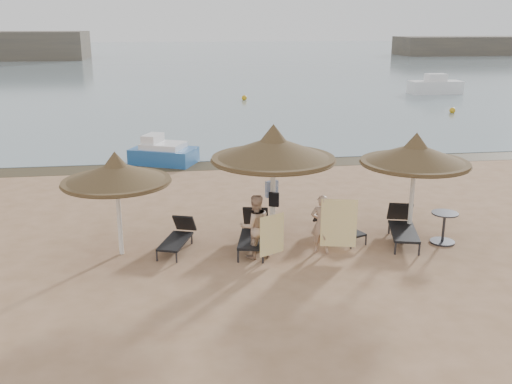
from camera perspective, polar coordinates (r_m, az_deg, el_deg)
The scene contains 21 objects.
ground at distance 13.76m, azimuth 1.29°, elevation -6.64°, with size 160.00×160.00×0.00m, color tan.
sea at distance 92.64m, azimuth -6.89°, elevation 13.23°, with size 200.00×140.00×0.03m, color gray.
wet_sand_strip at distance 22.62m, azimuth -2.54°, elevation 2.76°, with size 200.00×1.60×0.01m, color #483C23.
far_shore at distance 93.21m, azimuth -23.02°, elevation 13.88°, with size 150.00×54.80×12.00m.
palapa_left at distance 13.74m, azimuth -13.83°, elevation 1.84°, with size 2.58×2.58×2.56m.
palapa_center at distance 13.99m, azimuth 1.74°, elevation 4.30°, with size 3.10×3.10×3.07m.
palapa_right at distance 15.05m, azimuth 15.64°, elevation 3.64°, with size 2.80×2.80×2.77m.
lounger_far_left at distance 14.35m, azimuth -7.80°, elevation -4.38°, with size 1.03×1.70×0.72m.
lounger_near_left at distance 14.33m, azimuth -0.22°, elevation -3.96°, with size 1.04×2.04×0.87m.
lounger_near_right at distance 15.15m, azimuth 8.11°, elevation -3.24°, with size 1.11×1.69×0.72m.
lounger_far_right at distance 15.23m, azimuth 14.44°, elevation -3.29°, with size 1.08×1.99×0.85m.
side_table at distance 15.32m, azimuth 18.24°, elevation -3.50°, with size 0.67×0.67×0.81m.
person_left at distance 13.50m, azimuth -0.09°, elevation -2.96°, with size 0.83×0.54×1.81m, color tan.
person_right at distance 13.88m, azimuth 6.61°, elevation -2.74°, with size 0.78×0.51×1.71m, color tan.
towel_left at distance 13.31m, azimuth 1.61°, elevation -4.30°, with size 0.63×0.35×0.98m.
towel_right at distance 13.75m, azimuth 8.28°, elevation -3.11°, with size 0.84×0.21×1.20m.
bag_patterned at distance 14.43m, azimuth 1.59°, elevation 0.32°, with size 0.35×0.22×0.42m.
bag_dark at distance 14.16m, azimuth 1.81°, elevation -0.76°, with size 0.26×0.17×0.36m.
pedal_boat at distance 23.02m, azimuth -9.29°, elevation 3.89°, with size 2.85×2.35×1.15m.
buoy_mid at distance 41.29m, azimuth -1.18°, elevation 9.39°, with size 0.39×0.39×0.39m, color gold.
buoy_right at distance 37.40m, azimuth 19.04°, elevation 7.71°, with size 0.36×0.36×0.36m, color gold.
Camera 1 is at (-2.06, -12.46, 5.45)m, focal length 40.00 mm.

